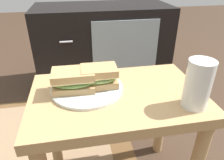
# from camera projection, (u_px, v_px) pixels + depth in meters

# --- Properties ---
(side_table) EXTENTS (0.56, 0.36, 0.46)m
(side_table) POSITION_uv_depth(u_px,v_px,m) (117.00, 115.00, 0.72)
(side_table) COLOR tan
(side_table) RESTS_ON ground
(tv_cabinet) EXTENTS (0.96, 0.46, 0.58)m
(tv_cabinet) POSITION_uv_depth(u_px,v_px,m) (103.00, 45.00, 1.59)
(tv_cabinet) COLOR black
(tv_cabinet) RESTS_ON ground
(area_rug) EXTENTS (1.24, 0.74, 0.01)m
(area_rug) POSITION_uv_depth(u_px,v_px,m) (12.00, 140.00, 1.11)
(area_rug) COLOR brown
(area_rug) RESTS_ON ground
(plate) EXTENTS (0.24, 0.24, 0.01)m
(plate) POSITION_uv_depth(u_px,v_px,m) (87.00, 88.00, 0.69)
(plate) COLOR silver
(plate) RESTS_ON side_table
(sandwich_front) EXTENTS (0.15, 0.10, 0.07)m
(sandwich_front) POSITION_uv_depth(u_px,v_px,m) (74.00, 80.00, 0.66)
(sandwich_front) COLOR tan
(sandwich_front) RESTS_ON plate
(sandwich_back) EXTENTS (0.13, 0.09, 0.07)m
(sandwich_back) POSITION_uv_depth(u_px,v_px,m) (99.00, 76.00, 0.68)
(sandwich_back) COLOR tan
(sandwich_back) RESTS_ON plate
(beer_glass) EXTENTS (0.07, 0.07, 0.14)m
(beer_glass) POSITION_uv_depth(u_px,v_px,m) (198.00, 85.00, 0.58)
(beer_glass) COLOR silver
(beer_glass) RESTS_ON side_table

